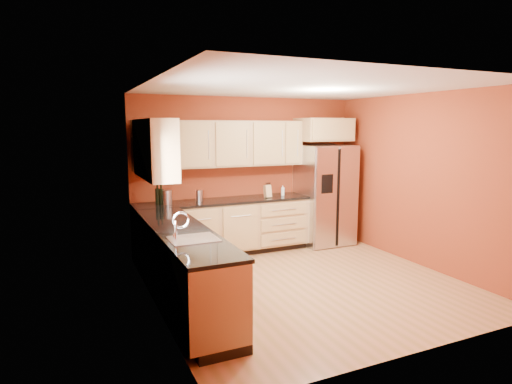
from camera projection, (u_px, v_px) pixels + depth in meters
floor at (305, 283)px, 5.81m from camera, size 4.00×4.00×0.00m
ceiling at (309, 87)px, 5.42m from camera, size 4.00×4.00×0.00m
wall_back at (247, 173)px, 7.42m from camera, size 4.00×0.04×2.60m
wall_front at (423, 218)px, 3.81m from camera, size 4.00×0.04×2.60m
wall_left at (154, 199)px, 4.80m from camera, size 0.04×4.00×2.60m
wall_right at (422, 181)px, 6.43m from camera, size 0.04×4.00×2.60m
base_cabinets_back at (224, 228)px, 7.05m from camera, size 2.90×0.60×0.88m
base_cabinets_left at (182, 269)px, 5.06m from camera, size 0.60×2.80×0.88m
countertop_back at (224, 201)px, 6.98m from camera, size 2.90×0.62×0.04m
countertop_left at (182, 231)px, 4.99m from camera, size 0.62×2.80×0.04m
upper_cabinets_back at (237, 144)px, 7.09m from camera, size 2.30×0.33×0.75m
upper_cabinets_left at (154, 149)px, 5.44m from camera, size 0.33×1.35×0.75m
corner_upper_cabinet at (153, 146)px, 6.36m from camera, size 0.67×0.67×0.75m
over_fridge_cabinet at (324, 130)px, 7.58m from camera, size 0.92×0.60×0.40m
refrigerator at (325, 195)px, 7.69m from camera, size 0.90×0.75×1.78m
window at (165, 182)px, 4.32m from camera, size 0.03×0.90×1.00m
sink_faucet at (193, 226)px, 4.51m from camera, size 0.50×0.42×0.30m
canister_left at (199, 196)px, 6.85m from camera, size 0.14×0.14×0.18m
canister_right at (167, 197)px, 6.55m from camera, size 0.18×0.18×0.22m
wine_bottle_a at (161, 194)px, 6.56m from camera, size 0.09×0.09×0.32m
wine_bottle_b at (158, 193)px, 6.57m from camera, size 0.08×0.08×0.34m
knife_block at (268, 191)px, 7.21m from camera, size 0.11×0.10×0.21m
soap_dispenser at (283, 191)px, 7.41m from camera, size 0.07×0.07×0.17m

